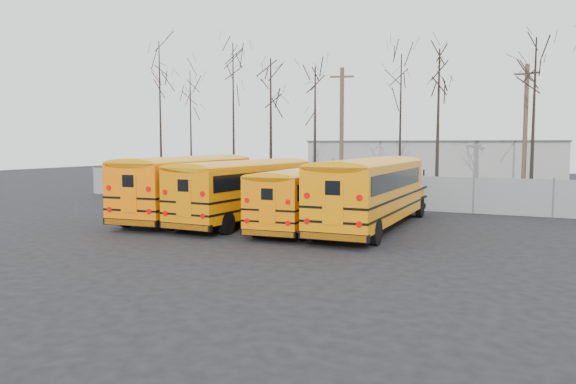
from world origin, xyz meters
The scene contains 17 objects.
ground centered at (0.00, 0.00, 0.00)m, with size 120.00×120.00×0.00m, color black.
fence centered at (0.00, 12.00, 1.00)m, with size 40.00×0.04×2.00m, color gray.
distant_building centered at (2.00, 32.00, 2.00)m, with size 22.00×8.00×4.00m, color #999994.
bus_a centered at (-4.94, 3.47, 1.92)m, with size 3.87×11.92×3.28m.
bus_b centered at (-1.52, 3.40, 1.83)m, with size 2.88×11.21×3.12m.
bus_c centered at (1.74, 3.10, 1.64)m, with size 3.09×10.12×2.79m.
bus_d centered at (4.66, 3.83, 1.92)m, with size 3.04×11.80×3.28m.
utility_pole_left centered at (-0.80, 14.75, 4.53)m, with size 1.53×0.57×8.81m.
utility_pole_right centered at (10.21, 18.27, 4.53)m, with size 1.53×0.60×8.82m.
tree_0 centered at (-17.40, 16.94, 6.06)m, with size 0.26×0.26×12.12m, color black.
tree_1 centered at (-14.70, 17.37, 4.84)m, with size 0.26×0.26×9.69m, color black.
tree_2 centered at (-10.47, 17.02, 5.74)m, with size 0.26×0.26×11.48m, color black.
tree_3 centered at (-6.40, 15.40, 4.93)m, with size 0.26×0.26×9.86m, color black.
tree_4 centered at (-2.88, 15.17, 4.52)m, with size 0.26×0.26×9.03m, color black.
tree_5 centered at (2.34, 17.78, 4.96)m, with size 0.26×0.26×9.91m, color black.
tree_6 centered at (5.30, 15.54, 4.86)m, with size 0.26×0.26×9.71m, color black.
tree_7 centered at (10.70, 17.53, 5.15)m, with size 0.26×0.26×10.31m, color black.
Camera 1 is at (12.10, -20.31, 3.89)m, focal length 35.00 mm.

